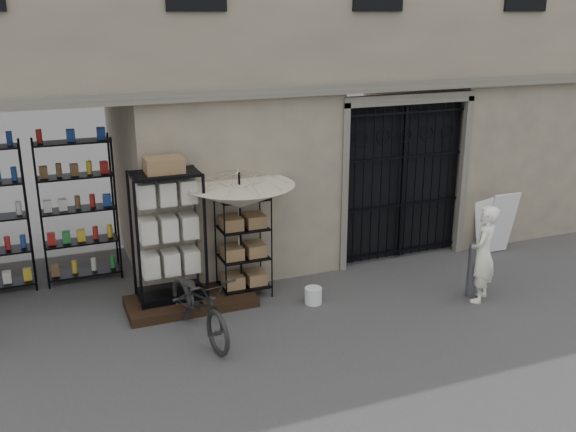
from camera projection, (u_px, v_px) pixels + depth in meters
name	position (u px, v px, depth m)	size (l,w,h in m)	color
ground	(372.00, 321.00, 9.65)	(80.00, 80.00, 0.00)	black
main_building	(275.00, 9.00, 11.81)	(14.00, 4.00, 9.00)	gray
shop_recess	(36.00, 209.00, 10.06)	(3.00, 1.70, 3.00)	black
shop_shelving	(34.00, 215.00, 10.56)	(2.70, 0.50, 2.50)	black
iron_gate	(398.00, 179.00, 11.83)	(2.50, 0.21, 3.00)	black
step_platform	(191.00, 301.00, 10.14)	(2.00, 0.90, 0.15)	black
display_cabinet	(169.00, 243.00, 9.86)	(1.16, 0.93, 2.19)	black
wire_rack	(243.00, 245.00, 10.32)	(0.93, 0.82, 1.76)	black
market_umbrella	(240.00, 190.00, 10.02)	(1.79, 1.81, 2.49)	black
white_bucket	(313.00, 296.00, 10.22)	(0.28, 0.28, 0.26)	silver
bicycle	(201.00, 335.00, 9.25)	(0.67, 1.00, 1.91)	black
steel_bollard	(472.00, 270.00, 10.38)	(0.17, 0.17, 0.90)	slate
shopkeeper	(479.00, 300.00, 10.38)	(0.58, 1.59, 0.38)	white
easel_sign	(494.00, 220.00, 12.29)	(0.60, 0.69, 1.22)	silver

